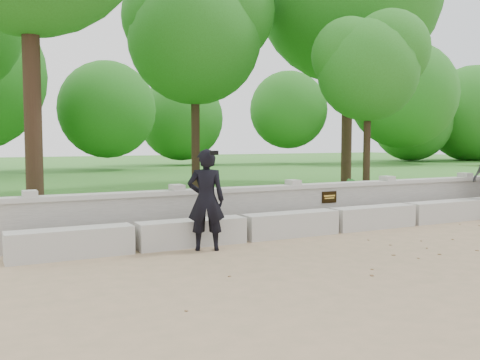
# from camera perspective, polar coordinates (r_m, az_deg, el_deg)

# --- Properties ---
(ground) EXTENTS (80.00, 80.00, 0.00)m
(ground) POSITION_cam_1_polar(r_m,az_deg,el_deg) (9.30, 17.09, -7.11)
(ground) COLOR #9C7E60
(ground) RESTS_ON ground
(lawn) EXTENTS (40.00, 22.00, 0.25)m
(lawn) POSITION_cam_1_polar(r_m,az_deg,el_deg) (21.55, -9.82, -0.23)
(lawn) COLOR #306D1D
(lawn) RESTS_ON ground
(concrete_bench) EXTENTS (11.90, 0.45, 0.45)m
(concrete_bench) POSITION_cam_1_polar(r_m,az_deg,el_deg) (10.68, 9.97, -4.29)
(concrete_bench) COLOR beige
(concrete_bench) RESTS_ON ground
(parapet_wall) EXTENTS (12.50, 0.35, 0.90)m
(parapet_wall) POSITION_cam_1_polar(r_m,az_deg,el_deg) (11.21, 7.83, -2.62)
(parapet_wall) COLOR #B5B2AB
(parapet_wall) RESTS_ON ground
(man_main) EXTENTS (0.71, 0.67, 1.66)m
(man_main) POSITION_cam_1_polar(r_m,az_deg,el_deg) (8.73, -3.64, -2.13)
(man_main) COLOR black
(man_main) RESTS_ON ground
(tree_center) EXTENTS (4.09, 4.09, 7.02)m
(tree_center) POSITION_cam_1_polar(r_m,az_deg,el_deg) (16.94, -4.84, 15.91)
(tree_center) COLOR #382619
(tree_center) RESTS_ON lawn
(tree_near_right) EXTENTS (2.78, 2.78, 5.05)m
(tree_near_right) POSITION_cam_1_polar(r_m,az_deg,el_deg) (15.33, 13.52, 12.03)
(tree_near_right) COLOR #382619
(tree_near_right) RESTS_ON lawn
(shrub_a) EXTENTS (0.33, 0.30, 0.51)m
(shrub_a) POSITION_cam_1_polar(r_m,az_deg,el_deg) (11.71, -1.79, -2.07)
(shrub_a) COLOR #277329
(shrub_a) RESTS_ON lawn
(shrub_b) EXTENTS (0.39, 0.41, 0.58)m
(shrub_b) POSITION_cam_1_polar(r_m,az_deg,el_deg) (13.79, 11.84, -1.07)
(shrub_b) COLOR #277329
(shrub_b) RESTS_ON lawn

